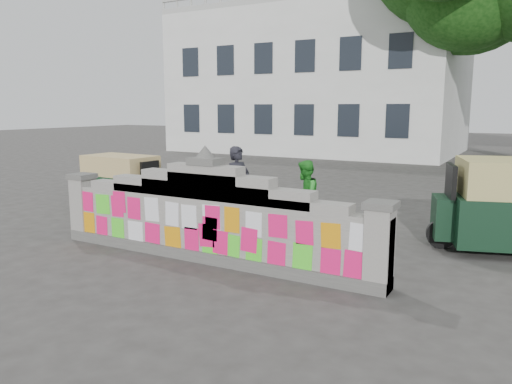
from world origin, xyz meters
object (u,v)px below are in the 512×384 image
pedestrian (305,197)px  cyclist_bike (238,214)px  rickshaw_left (123,180)px  cyclist_rider (238,198)px

pedestrian → cyclist_bike: bearing=-52.9°
rickshaw_left → cyclist_rider: bearing=-12.4°
cyclist_bike → cyclist_rider: size_ratio=1.12×
cyclist_bike → pedestrian: size_ratio=1.18×
cyclist_rider → pedestrian: bearing=-29.6°
cyclist_bike → cyclist_rider: (0.00, 0.00, 0.33)m
cyclist_bike → cyclist_rider: cyclist_rider is taller
cyclist_bike → rickshaw_left: bearing=89.1°
cyclist_bike → cyclist_rider: bearing=-75.0°
pedestrian → rickshaw_left: pedestrian is taller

